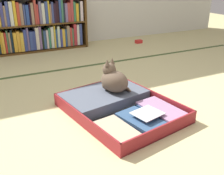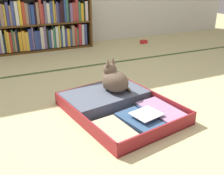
{
  "view_description": "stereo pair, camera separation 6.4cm",
  "coord_description": "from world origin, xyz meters",
  "px_view_note": "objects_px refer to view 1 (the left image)",
  "views": [
    {
      "loc": [
        -0.91,
        -1.54,
        0.99
      ],
      "look_at": [
        -0.07,
        0.14,
        0.19
      ],
      "focal_mm": 42.98,
      "sensor_mm": 36.0,
      "label": 1
    },
    {
      "loc": [
        -0.85,
        -1.57,
        0.99
      ],
      "look_at": [
        -0.07,
        0.14,
        0.19
      ],
      "focal_mm": 42.98,
      "sensor_mm": 36.0,
      "label": 2
    }
  ],
  "objects_px": {
    "open_suitcase": "(116,105)",
    "black_cat": "(113,80)",
    "bookshelf": "(34,25)",
    "small_red_pouch": "(139,42)"
  },
  "relations": [
    {
      "from": "open_suitcase",
      "to": "small_red_pouch",
      "type": "relative_size",
      "value": 9.83
    },
    {
      "from": "open_suitcase",
      "to": "bookshelf",
      "type": "bearing_deg",
      "value": 94.41
    },
    {
      "from": "bookshelf",
      "to": "open_suitcase",
      "type": "bearing_deg",
      "value": -85.59
    },
    {
      "from": "black_cat",
      "to": "small_red_pouch",
      "type": "bearing_deg",
      "value": 52.33
    },
    {
      "from": "open_suitcase",
      "to": "black_cat",
      "type": "xyz_separation_m",
      "value": [
        0.05,
        0.14,
        0.16
      ]
    },
    {
      "from": "small_red_pouch",
      "to": "open_suitcase",
      "type": "bearing_deg",
      "value": -126.45
    },
    {
      "from": "bookshelf",
      "to": "black_cat",
      "type": "height_order",
      "value": "bookshelf"
    },
    {
      "from": "black_cat",
      "to": "open_suitcase",
      "type": "bearing_deg",
      "value": -108.77
    },
    {
      "from": "open_suitcase",
      "to": "black_cat",
      "type": "bearing_deg",
      "value": 71.23
    },
    {
      "from": "bookshelf",
      "to": "open_suitcase",
      "type": "distance_m",
      "value": 2.13
    }
  ]
}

